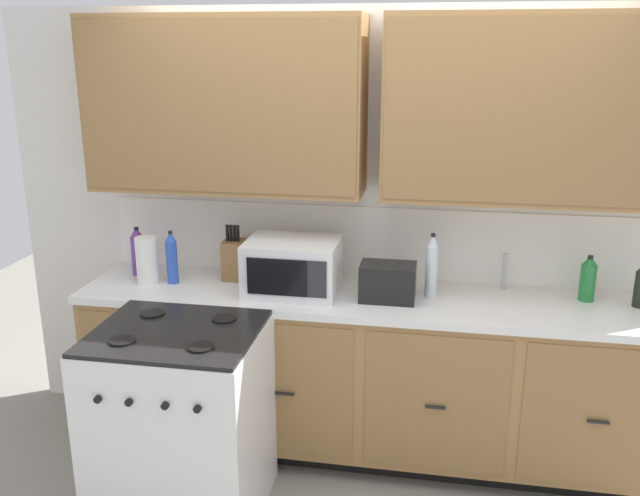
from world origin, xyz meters
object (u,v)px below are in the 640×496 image
Objects in this scene: knife_block at (234,259)px; bottle_green at (588,279)px; microwave at (293,266)px; toaster at (388,282)px; paper_towel_roll at (147,261)px; bottle_clear at (432,266)px; bottle_blue at (172,258)px; stove_range at (181,422)px; bottle_violet at (138,251)px.

bottle_green is at bearing -0.08° from knife_block.
microwave is 1.55× the size of knife_block.
paper_towel_roll reaches higher than toaster.
bottle_clear is at bearing -173.21° from bottle_green.
bottle_blue is at bearing 14.16° from paper_towel_roll.
stove_range is 1.45m from bottle_clear.
paper_towel_roll is at bearing -176.11° from bottle_green.
paper_towel_roll is at bearing -179.27° from microwave.
toaster is at bearing -170.08° from bottle_green.
stove_range is 0.95m from microwave.
bottle_violet reaches higher than paper_towel_roll.
toaster is at bearing -11.56° from knife_block.
bottle_green is 0.86× the size of bottle_violet.
bottle_green is at bearing 6.79° from bottle_clear.
knife_block is (-0.87, 0.18, 0.02)m from toaster.
bottle_blue is at bearing 178.09° from microwave.
bottle_blue is (-1.18, 0.05, 0.05)m from toaster.
bottle_blue is at bearing -157.88° from knife_block.
bottle_blue is at bearing 177.55° from toaster.
microwave reaches higher than stove_range.
toaster is 0.96× the size of bottle_blue.
bottle_clear is 1.23× the size of bottle_violet.
bottle_blue is at bearing 112.74° from stove_range.
bottle_clear is (1.13, 0.66, 0.63)m from stove_range.
knife_block is at bearing 19.85° from paper_towel_roll.
microwave is at bearing -7.85° from bottle_violet.
bottle_clear is (1.08, -0.10, 0.05)m from knife_block.
bottle_blue is 0.27m from bottle_violet.
toaster is (0.50, -0.03, -0.04)m from microwave.
stove_range is 2.80× the size of bottle_clear.
toaster is 1.31m from paper_towel_roll.
bottle_green is 0.81× the size of bottle_blue.
bottle_clear is at bearing -5.06° from knife_block.
knife_block reaches higher than toaster.
paper_towel_roll is at bearing -165.84° from bottle_blue.
knife_block is at bearing 2.28° from bottle_violet.
knife_block is 0.34m from bottle_blue.
bottle_blue is at bearing -23.09° from bottle_violet.
paper_towel_roll is 0.77× the size of bottle_clear.
paper_towel_roll is at bearing -160.15° from knife_block.
toaster is at bearing -2.45° from bottle_blue.
knife_block is 1.09m from bottle_clear.
paper_towel_roll is 0.13m from bottle_blue.
paper_towel_roll is (-0.81, -0.01, -0.01)m from microwave.
knife_block is 1.86m from bottle_green.
paper_towel_roll is at bearing 179.23° from toaster.
knife_block is 1.19× the size of paper_towel_roll.
paper_towel_roll is (-1.31, 0.02, 0.03)m from toaster.
toaster is 0.24m from bottle_clear.
bottle_green is 2.18m from bottle_blue.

